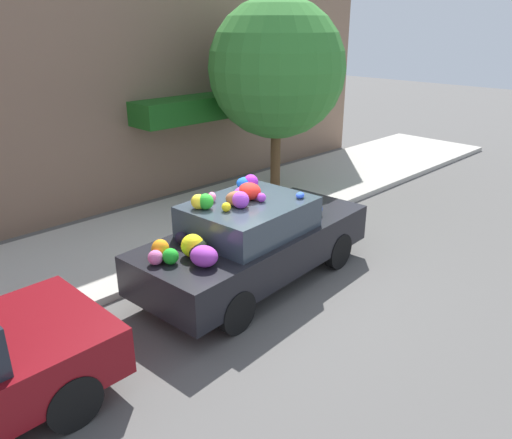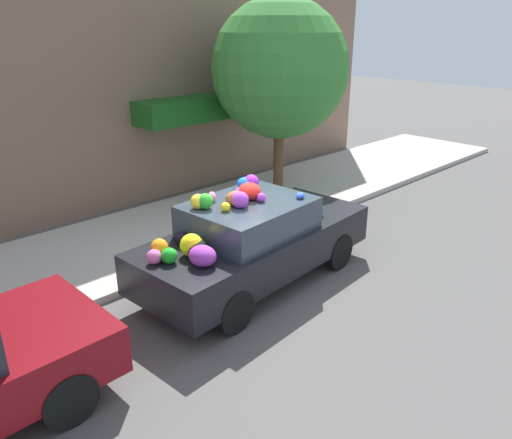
{
  "view_description": "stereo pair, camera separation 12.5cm",
  "coord_description": "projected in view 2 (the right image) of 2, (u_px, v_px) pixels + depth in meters",
  "views": [
    {
      "loc": [
        -5.32,
        -5.38,
        4.13
      ],
      "look_at": [
        0.0,
        0.0,
        1.12
      ],
      "focal_mm": 35.0,
      "sensor_mm": 36.0,
      "label": 1
    },
    {
      "loc": [
        -5.23,
        -5.47,
        4.13
      ],
      "look_at": [
        0.0,
        0.0,
        1.12
      ],
      "focal_mm": 35.0,
      "sensor_mm": 36.0,
      "label": 2
    }
  ],
  "objects": [
    {
      "name": "art_car",
      "position": [
        253.0,
        239.0,
        8.22
      ],
      "size": [
        4.41,
        2.03,
        1.75
      ],
      "rotation": [
        0.0,
        0.0,
        0.08
      ],
      "color": "black",
      "rests_on": "ground"
    },
    {
      "name": "building_facade",
      "position": [
        103.0,
        71.0,
        10.78
      ],
      "size": [
        18.0,
        1.2,
        6.4
      ],
      "color": "#846651",
      "rests_on": "ground"
    },
    {
      "name": "street_tree",
      "position": [
        280.0,
        69.0,
        11.4
      ],
      "size": [
        3.17,
        3.17,
        4.59
      ],
      "color": "brown",
      "rests_on": "sidewalk_curb"
    },
    {
      "name": "ground_plane",
      "position": [
        256.0,
        280.0,
        8.56
      ],
      "size": [
        60.0,
        60.0,
        0.0
      ],
      "primitive_type": "plane",
      "color": "#565451"
    },
    {
      "name": "sidewalk_curb",
      "position": [
        166.0,
        232.0,
        10.35
      ],
      "size": [
        24.0,
        3.2,
        0.13
      ],
      "color": "#B2ADA3",
      "rests_on": "ground"
    },
    {
      "name": "fire_hydrant",
      "position": [
        188.0,
        233.0,
        9.28
      ],
      "size": [
        0.2,
        0.2,
        0.7
      ],
      "color": "#B2B2B7",
      "rests_on": "sidewalk_curb"
    }
  ]
}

